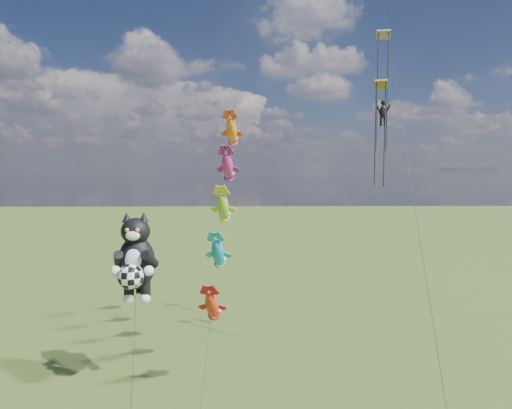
{
  "coord_description": "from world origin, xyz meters",
  "views": [
    {
      "loc": [
        9.29,
        -18.37,
        14.23
      ],
      "look_at": [
        9.97,
        13.84,
        11.65
      ],
      "focal_mm": 30.0,
      "sensor_mm": 36.0,
      "label": 1
    }
  ],
  "objects": [
    {
      "name": "cat_kite_rig",
      "position": [
        2.21,
        8.48,
        8.65
      ],
      "size": [
        2.68,
        4.2,
        11.6
      ],
      "rotation": [
        0.0,
        0.0,
        0.08
      ],
      "color": "brown",
      "rests_on": "ground"
    },
    {
      "name": "parafoil_rig",
      "position": [
        18.85,
        11.6,
        18.54
      ],
      "size": [
        2.4,
        17.52,
        25.86
      ],
      "rotation": [
        0.0,
        0.0,
        -0.01
      ],
      "color": "brown",
      "rests_on": "ground"
    },
    {
      "name": "fish_windsock_rig",
      "position": [
        7.58,
        11.99,
        11.6
      ],
      "size": [
        2.15,
        15.88,
        20.67
      ],
      "rotation": [
        0.0,
        0.0,
        0.21
      ],
      "color": "brown",
      "rests_on": "ground"
    }
  ]
}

